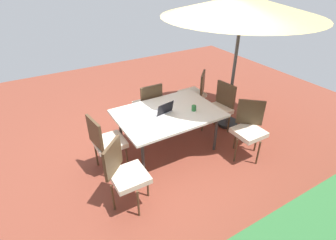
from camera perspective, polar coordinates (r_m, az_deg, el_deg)
ground_plane at (r=4.84m, az=0.00°, el=-6.23°), size 10.00×10.00×0.02m
dining_table at (r=4.44m, az=0.00°, el=1.11°), size 1.71×1.20×0.75m
patio_umbrella at (r=4.90m, az=15.85°, el=22.62°), size 2.74×2.74×2.47m
chair_east at (r=4.19m, az=-13.37°, el=-4.34°), size 0.49×0.48×0.98m
chair_south at (r=5.15m, az=-4.22°, el=3.59°), size 0.46×0.46×0.98m
chair_northeast at (r=3.57m, az=-9.36°, el=-11.06°), size 0.59×0.59×0.98m
chair_northwest at (r=4.60m, az=17.14°, el=-1.50°), size 0.59×0.59×0.98m
chair_southwest at (r=5.66m, az=5.87°, el=6.18°), size 0.59×0.59×0.98m
chair_west at (r=5.14m, az=11.08°, el=2.99°), size 0.49×0.48×0.98m
laptop at (r=4.38m, az=-1.15°, el=2.07°), size 0.36×0.30×0.21m
cup at (r=4.47m, az=5.62°, el=2.58°), size 0.08×0.08×0.10m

